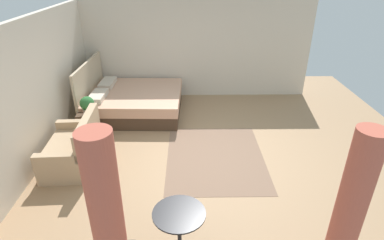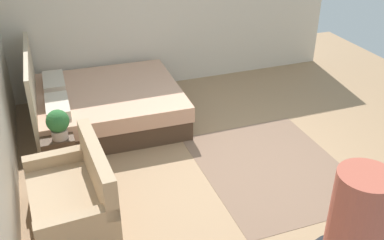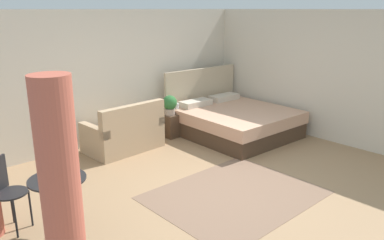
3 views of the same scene
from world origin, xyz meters
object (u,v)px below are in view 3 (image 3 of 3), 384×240
object	(u,v)px
potted_plant	(170,104)
balcony_table	(59,197)
vase	(177,108)
nightstand	(173,124)
couch	(125,134)
bed	(233,120)
cafe_chair_near_window	(4,187)

from	to	relation	value
potted_plant	balcony_table	bearing A→B (deg)	-148.27
potted_plant	vase	size ratio (longest dim) A/B	2.03
nightstand	couch	bearing A→B (deg)	-176.90
bed	couch	xyz separation A→B (m)	(-2.19, 0.73, -0.01)
nightstand	balcony_table	size ratio (longest dim) A/B	0.63
cafe_chair_near_window	bed	bearing A→B (deg)	7.70
potted_plant	vase	bearing A→B (deg)	10.57
couch	vase	world-z (taller)	couch
bed	cafe_chair_near_window	xyz separation A→B (m)	(-4.69, -0.63, 0.25)
nightstand	vase	bearing A→B (deg)	-1.70
nightstand	vase	distance (m)	0.36
balcony_table	nightstand	bearing A→B (deg)	31.51
potted_plant	cafe_chair_near_window	size ratio (longest dim) A/B	0.44
couch	cafe_chair_near_window	size ratio (longest dim) A/B	1.54
bed	balcony_table	bearing A→B (deg)	-163.93
bed	vase	size ratio (longest dim) A/B	11.45
cafe_chair_near_window	couch	bearing A→B (deg)	28.60
nightstand	potted_plant	bearing A→B (deg)	-155.96
bed	cafe_chair_near_window	size ratio (longest dim) A/B	2.50
nightstand	potted_plant	xyz separation A→B (m)	(-0.10, -0.04, 0.46)
bed	balcony_table	world-z (taller)	bed
bed	potted_plant	size ratio (longest dim) A/B	5.63
nightstand	potted_plant	world-z (taller)	potted_plant
couch	nightstand	bearing A→B (deg)	3.10
bed	couch	size ratio (longest dim) A/B	1.62
couch	balcony_table	size ratio (longest dim) A/B	1.86
cafe_chair_near_window	potted_plant	bearing A→B (deg)	21.01
potted_plant	balcony_table	world-z (taller)	potted_plant
vase	balcony_table	xyz separation A→B (m)	(-3.44, -2.03, -0.05)
nightstand	balcony_table	xyz separation A→B (m)	(-3.32, -2.04, 0.28)
vase	cafe_chair_near_window	world-z (taller)	cafe_chair_near_window
nightstand	vase	world-z (taller)	vase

